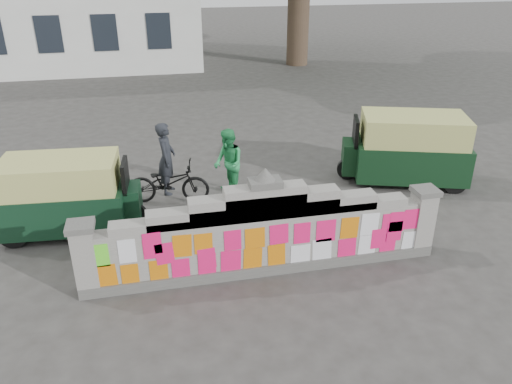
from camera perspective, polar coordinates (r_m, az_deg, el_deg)
ground at (r=9.16m, az=0.96°, el=-8.91°), size 100.00×100.00×0.00m
parapet_wall at (r=8.75m, az=1.01°, el=-4.88°), size 6.48×0.44×2.01m
cyclist_bike at (r=11.53m, az=-9.98°, el=1.08°), size 1.94×0.98×0.97m
cyclist_rider at (r=11.40m, az=-10.11°, el=2.62°), size 0.50×0.66×1.65m
pedestrian at (r=11.59m, az=-3.18°, el=3.30°), size 0.75×0.89×1.61m
rickshaw_left at (r=10.74m, az=-20.83°, el=-0.27°), size 2.88×1.49×1.57m
rickshaw_right at (r=12.84m, az=16.97°, el=4.85°), size 3.18×2.19×1.71m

